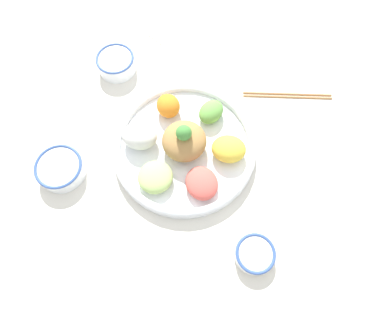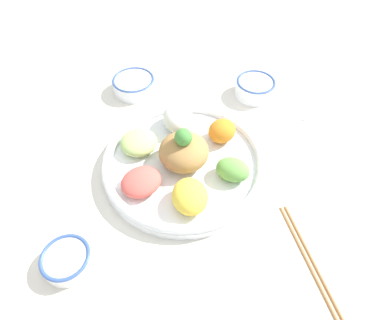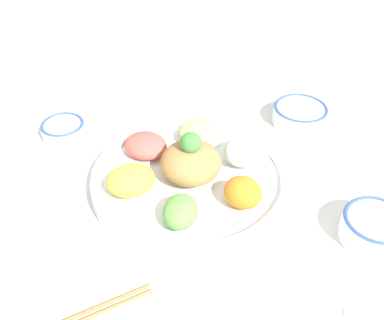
% 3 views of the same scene
% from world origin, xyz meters
% --- Properties ---
extents(ground_plane, '(2.40, 2.40, 0.00)m').
position_xyz_m(ground_plane, '(0.00, 0.00, 0.00)').
color(ground_plane, silver).
extents(salad_platter, '(0.37, 0.37, 0.12)m').
position_xyz_m(salad_platter, '(0.01, 0.04, 0.03)').
color(salad_platter, white).
rests_on(salad_platter, ground_plane).
extents(sauce_bowl_red, '(0.11, 0.11, 0.05)m').
position_xyz_m(sauce_bowl_red, '(0.31, -0.08, 0.03)').
color(sauce_bowl_red, white).
rests_on(sauce_bowl_red, ground_plane).
extents(rice_bowl_blue, '(0.12, 0.12, 0.04)m').
position_xyz_m(rice_bowl_blue, '(0.24, 0.25, 0.02)').
color(rice_bowl_blue, white).
rests_on(rice_bowl_blue, ground_plane).
extents(sauce_bowl_dark, '(0.09, 0.09, 0.03)m').
position_xyz_m(sauce_bowl_dark, '(-0.26, 0.19, 0.02)').
color(sauce_bowl_dark, white).
rests_on(sauce_bowl_dark, ground_plane).
extents(chopsticks_pair_near, '(0.23, 0.13, 0.01)m').
position_xyz_m(chopsticks_pair_near, '(-0.16, -0.25, 0.00)').
color(chopsticks_pair_near, '#9E6B3D').
rests_on(chopsticks_pair_near, ground_plane).
extents(serving_spoon_main, '(0.12, 0.05, 0.01)m').
position_xyz_m(serving_spoon_main, '(0.23, -0.22, 0.00)').
color(serving_spoon_main, beige).
rests_on(serving_spoon_main, ground_plane).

